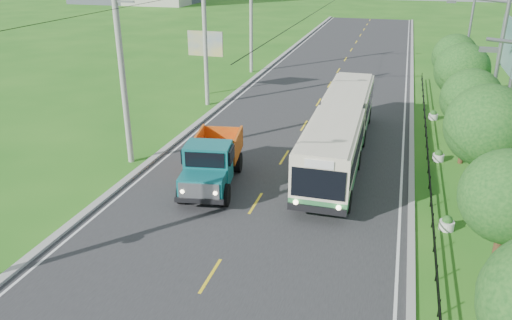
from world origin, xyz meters
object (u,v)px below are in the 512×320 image
at_px(tree_second, 509,200).
at_px(billboard_left, 206,48).
at_px(streetlight_far, 466,38).
at_px(tree_third, 487,129).
at_px(pole_near, 123,74).
at_px(tree_back, 455,58).
at_px(pole_mid, 206,39).
at_px(dump_truck, 212,159).
at_px(tree_fourth, 471,102).
at_px(pole_far, 251,19).
at_px(planter_far, 433,115).
at_px(planter_near, 447,224).
at_px(planter_mid, 438,156).
at_px(bus, 341,127).
at_px(streetlight_mid, 492,79).
at_px(billboard_right, 508,52).
at_px(tree_fifth, 462,73).

bearing_deg(tree_second, billboard_left, 131.52).
bearing_deg(streetlight_far, tree_third, -92.27).
height_order(pole_near, tree_back, pole_near).
relative_size(pole_mid, dump_truck, 1.56).
xyz_separation_m(tree_third, tree_fourth, (-0.00, 6.00, -0.40)).
bearing_deg(pole_far, planter_far, -33.12).
relative_size(tree_second, planter_near, 7.91).
distance_m(tree_back, dump_truck, 22.69).
distance_m(planter_mid, billboard_left, 20.99).
xyz_separation_m(planter_far, dump_truck, (-11.29, -14.64, 1.17)).
xyz_separation_m(tree_second, bus, (-6.82, 10.84, -1.64)).
bearing_deg(dump_truck, planter_far, 42.95).
relative_size(pole_mid, streetlight_mid, 1.10).
height_order(pole_mid, streetlight_mid, pole_mid).
distance_m(tree_fourth, billboard_left, 21.72).
bearing_deg(planter_near, billboard_left, 135.16).
bearing_deg(billboard_right, planter_far, 151.61).
bearing_deg(tree_second, pole_far, 120.42).
height_order(tree_fourth, tree_back, tree_back).
height_order(streetlight_far, planter_far, streetlight_far).
relative_size(pole_far, planter_near, 14.93).
bearing_deg(tree_third, billboard_left, 140.67).
height_order(pole_mid, dump_truck, pole_mid).
height_order(pole_near, planter_mid, pole_near).
xyz_separation_m(pole_near, tree_second, (18.12, -6.86, -1.57)).
height_order(tree_back, streetlight_mid, streetlight_mid).
bearing_deg(tree_second, dump_truck, 157.40).
relative_size(streetlight_far, planter_far, 13.54).
bearing_deg(tree_fifth, bus, -133.60).
bearing_deg(planter_near, tree_second, -71.97).
bearing_deg(pole_mid, pole_near, -90.00).
height_order(planter_mid, billboard_left, billboard_left).
bearing_deg(tree_second, streetlight_mid, 86.21).
bearing_deg(billboard_left, pole_near, -85.28).
bearing_deg(pole_near, billboard_right, 28.14).
bearing_deg(pole_far, streetlight_mid, -45.14).
height_order(pole_far, planter_far, pole_far).
relative_size(tree_back, planter_mid, 8.21).
relative_size(tree_second, tree_fourth, 0.98).
distance_m(pole_near, streetlight_mid, 19.56).
bearing_deg(planter_mid, billboard_left, 151.08).
relative_size(tree_back, streetlight_mid, 0.61).
bearing_deg(planter_far, tree_third, -84.82).
relative_size(tree_third, bus, 0.37).
bearing_deg(tree_second, planter_far, 93.62).
distance_m(planter_near, planter_far, 16.00).
distance_m(tree_second, planter_near, 5.19).
bearing_deg(tree_second, bus, 122.17).
xyz_separation_m(planter_near, dump_truck, (-11.29, 1.36, 1.17)).
distance_m(pole_mid, tree_back, 18.89).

